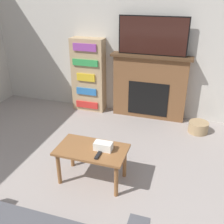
{
  "coord_description": "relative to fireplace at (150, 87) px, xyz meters",
  "views": [
    {
      "loc": [
        1.01,
        -0.22,
        2.25
      ],
      "look_at": [
        0.07,
        2.73,
        0.77
      ],
      "focal_mm": 42.0,
      "sensor_mm": 36.0,
      "label": 1
    }
  ],
  "objects": [
    {
      "name": "tv",
      "position": [
        0.0,
        -0.02,
        0.91
      ],
      "size": [
        1.18,
        0.03,
        0.65
      ],
      "color": "black",
      "rests_on": "fireplace"
    },
    {
      "name": "fireplace",
      "position": [
        0.0,
        0.0,
        0.0
      ],
      "size": [
        1.43,
        0.28,
        1.18
      ],
      "color": "brown",
      "rests_on": "ground_plane"
    },
    {
      "name": "tissue_box",
      "position": [
        -0.19,
        -2.03,
        -0.08
      ],
      "size": [
        0.22,
        0.12,
        0.1
      ],
      "color": "white",
      "rests_on": "coffee_table"
    },
    {
      "name": "storage_basket",
      "position": [
        0.93,
        -0.36,
        -0.5
      ],
      "size": [
        0.33,
        0.33,
        0.19
      ],
      "color": "tan",
      "rests_on": "ground_plane"
    },
    {
      "name": "coffee_table",
      "position": [
        -0.34,
        -2.05,
        -0.2
      ],
      "size": [
        0.86,
        0.5,
        0.47
      ],
      "color": "brown",
      "rests_on": "ground_plane"
    },
    {
      "name": "wall_back",
      "position": [
        -0.3,
        0.14,
        0.75
      ],
      "size": [
        6.71,
        0.06,
        2.7
      ],
      "color": "beige",
      "rests_on": "ground_plane"
    },
    {
      "name": "bookshelf",
      "position": [
        -1.2,
        -0.02,
        0.11
      ],
      "size": [
        0.63,
        0.29,
        1.41
      ],
      "color": "tan",
      "rests_on": "ground_plane"
    },
    {
      "name": "remote_control",
      "position": [
        -0.21,
        -2.18,
        -0.11
      ],
      "size": [
        0.04,
        0.15,
        0.02
      ],
      "color": "black",
      "rests_on": "coffee_table"
    }
  ]
}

